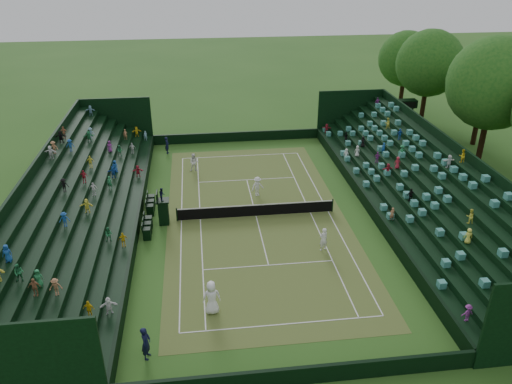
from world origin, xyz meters
TOP-DOWN VIEW (x-y plane):
  - ground at (0.00, 0.00)m, footprint 160.00×160.00m
  - court_surface at (0.00, 0.00)m, footprint 12.97×26.77m
  - perimeter_wall_north at (0.00, 15.88)m, footprint 17.17×0.20m
  - perimeter_wall_south at (0.00, -15.88)m, footprint 17.17×0.20m
  - perimeter_wall_east at (8.48, 0.00)m, footprint 0.20×31.77m
  - perimeter_wall_west at (-8.48, 0.00)m, footprint 0.20×31.77m
  - north_grandstand at (12.66, 0.00)m, footprint 6.60×32.00m
  - south_grandstand at (-12.66, 0.00)m, footprint 6.60×32.00m
  - tennis_net at (0.00, 0.00)m, footprint 11.67×0.10m
  - scoreboard_tower at (17.75, 16.00)m, footprint 2.00×1.00m
  - tree_row at (21.32, 8.92)m, footprint 9.42×34.67m
  - umpire_chair at (-6.71, -0.27)m, footprint 0.90×0.90m
  - courtside_chairs at (-7.79, 0.23)m, footprint 0.55×5.52m
  - player_near_west at (-3.70, -10.42)m, footprint 1.02×0.71m
  - player_near_east at (3.81, -5.08)m, footprint 0.70×0.58m
  - player_far_west at (-4.40, 8.85)m, footprint 0.85×0.69m
  - player_far_east at (0.54, 3.37)m, footprint 1.20×0.98m
  - line_judge_north at (-6.93, 13.45)m, footprint 0.40×0.61m
  - line_judge_south at (-6.99, -13.37)m, footprint 0.57×0.74m

SIDE VIEW (x-z plane):
  - ground at x=0.00m, z-range 0.00..0.00m
  - court_surface at x=0.00m, z-range 0.00..0.01m
  - courtside_chairs at x=-7.79m, z-range -0.15..1.05m
  - perimeter_wall_north at x=0.00m, z-range 0.00..1.00m
  - perimeter_wall_south at x=0.00m, z-range 0.00..1.00m
  - perimeter_wall_east at x=8.48m, z-range 0.00..1.00m
  - perimeter_wall_west at x=-8.48m, z-range 0.00..1.00m
  - tennis_net at x=0.00m, z-range 0.00..1.06m
  - player_far_east at x=0.54m, z-range 0.00..1.62m
  - player_far_west at x=-4.40m, z-range 0.00..1.64m
  - player_near_east at x=3.81m, z-range 0.00..1.65m
  - line_judge_north at x=-6.93m, z-range 0.00..1.65m
  - line_judge_south at x=-6.99m, z-range 0.00..1.81m
  - player_near_west at x=-3.70m, z-range 0.00..2.00m
  - umpire_chair at x=-6.71m, z-range -0.21..2.64m
  - north_grandstand at x=12.66m, z-range -0.90..4.00m
  - south_grandstand at x=-12.66m, z-range -0.90..4.00m
  - scoreboard_tower at x=17.75m, z-range 1.29..4.99m
  - tree_row at x=21.32m, z-range 1.01..12.70m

